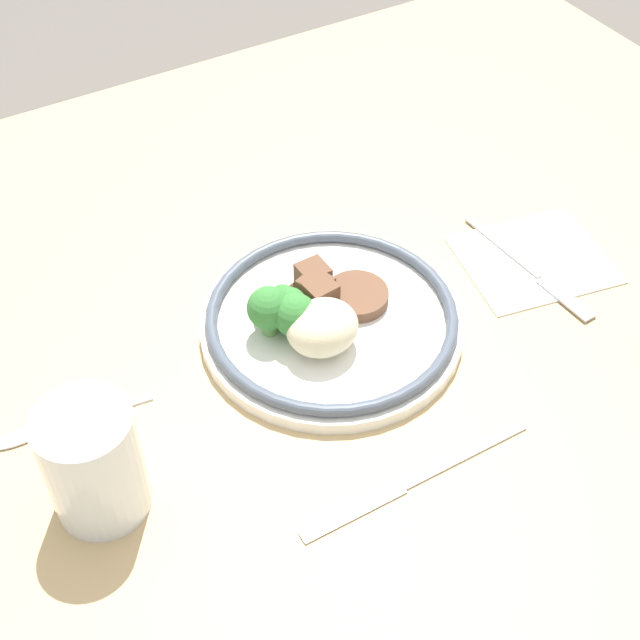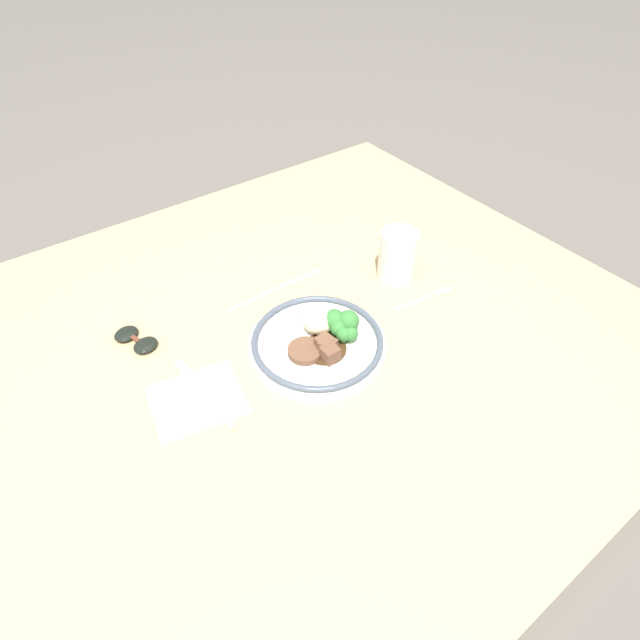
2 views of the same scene
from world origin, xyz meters
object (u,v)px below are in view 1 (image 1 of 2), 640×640
object	(u,v)px
plate	(326,318)
knife	(410,484)
juice_glass	(94,466)
fork	(538,276)
spoon	(36,432)

from	to	relation	value
plate	knife	size ratio (longest dim) A/B	1.14
juice_glass	fork	distance (m)	0.50
knife	fork	bearing A→B (deg)	-150.62
plate	fork	size ratio (longest dim) A/B	1.37
juice_glass	spoon	bearing A→B (deg)	-73.70
fork	spoon	bearing A→B (deg)	-101.36
fork	spoon	distance (m)	0.53
juice_glass	plate	bearing A→B (deg)	-163.91
spoon	fork	bearing A→B (deg)	-179.99
fork	knife	xyz separation A→B (m)	(0.26, 0.15, -0.00)
fork	spoon	size ratio (longest dim) A/B	1.25
knife	spoon	xyz separation A→B (m)	(0.26, -0.21, 0.00)
plate	spoon	xyz separation A→B (m)	(0.29, -0.02, -0.02)
juice_glass	fork	xyz separation A→B (m)	(-0.49, -0.03, -0.05)
juice_glass	knife	world-z (taller)	juice_glass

